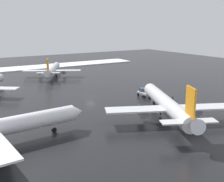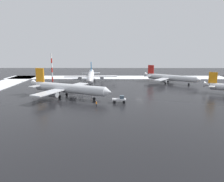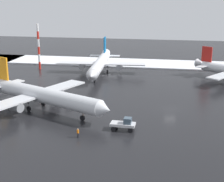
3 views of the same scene
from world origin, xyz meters
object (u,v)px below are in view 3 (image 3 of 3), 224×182
airplane_parked_portside (100,64)px  ground_crew_by_nose_gear (83,106)px  pushback_tug (124,124)px  antenna_mast (39,47)px  ground_crew_near_tug (78,132)px  airplane_foreground_jet (42,95)px

airplane_parked_portside → ground_crew_by_nose_gear: airplane_parked_portside is taller
pushback_tug → antenna_mast: (35.99, -48.44, 6.38)m
ground_crew_near_tug → antenna_mast: bearing=155.1°
ground_crew_by_nose_gear → antenna_mast: (25.41, -38.81, 6.69)m
pushback_tug → ground_crew_by_nose_gear: (10.58, -9.63, -0.31)m
airplane_foreground_jet → ground_crew_by_nose_gear: (-8.67, -1.47, -2.51)m
airplane_parked_portside → antenna_mast: size_ratio=2.26×
ground_crew_near_tug → airplane_foreground_jet: bearing=168.9°
ground_crew_by_nose_gear → antenna_mast: antenna_mast is taller
ground_crew_near_tug → airplane_parked_portside: bearing=134.8°
airplane_parked_portside → pushback_tug: bearing=13.5°
ground_crew_by_nose_gear → antenna_mast: bearing=127.5°
airplane_foreground_jet → pushback_tug: 21.03m
ground_crew_by_nose_gear → ground_crew_near_tug: (-3.00, 14.53, 0.00)m
airplane_foreground_jet → airplane_parked_portside: size_ratio=0.96×
pushback_tug → antenna_mast: antenna_mast is taller
airplane_parked_portside → ground_crew_by_nose_gear: size_ratio=20.22×
ground_crew_by_nose_gear → ground_crew_near_tug: 14.84m
airplane_foreground_jet → ground_crew_near_tug: 17.69m
airplane_foreground_jet → antenna_mast: bearing=137.2°
airplane_parked_portside → pushback_tug: size_ratio=7.36×
pushback_tug → airplane_foreground_jet: bearing=159.6°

